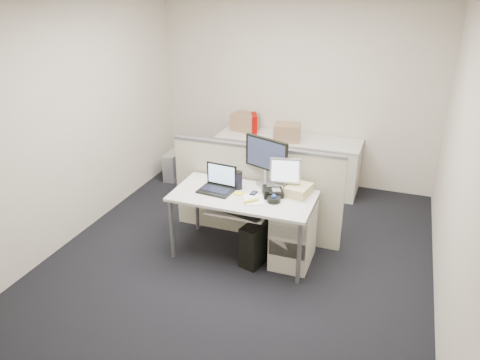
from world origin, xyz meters
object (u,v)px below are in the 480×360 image
at_px(desk, 243,200).
at_px(monitor_main, 266,162).
at_px(desk_phone, 273,193).
at_px(laptop, 216,180).

bearing_deg(desk, monitor_main, 64.89).
xyz_separation_m(monitor_main, desk_phone, (0.15, -0.24, -0.24)).
height_order(monitor_main, laptop, monitor_main).
bearing_deg(monitor_main, laptop, -121.65).
distance_m(monitor_main, desk_phone, 0.37).
bearing_deg(monitor_main, desk, -93.84).
bearing_deg(desk_phone, desk, 169.27).
relative_size(desk, monitor_main, 2.76).
xyz_separation_m(desk, laptop, (-0.30, -0.02, 0.20)).
relative_size(monitor_main, laptop, 1.52).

